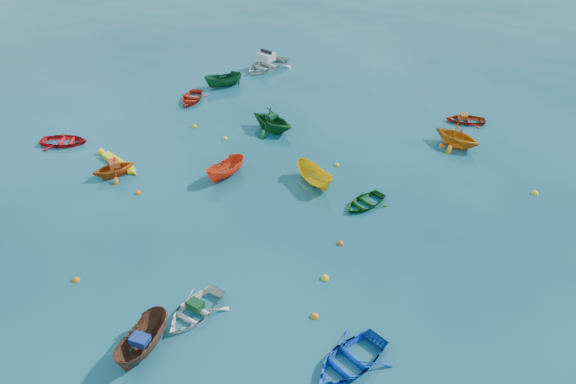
% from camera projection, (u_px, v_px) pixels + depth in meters
% --- Properties ---
extents(ground, '(160.00, 160.00, 0.00)m').
position_uv_depth(ground, '(264.00, 256.00, 26.72)').
color(ground, '#0A3749').
rests_on(ground, ground).
extents(dinghy_white_near, '(3.07, 3.57, 0.63)m').
position_uv_depth(dinghy_white_near, '(195.00, 314.00, 23.63)').
color(dinghy_white_near, white).
rests_on(dinghy_white_near, ground).
extents(sampan_brown_mid, '(1.54, 3.27, 1.22)m').
position_uv_depth(sampan_brown_mid, '(145.00, 351.00, 22.02)').
color(sampan_brown_mid, brown).
rests_on(sampan_brown_mid, ground).
extents(dinghy_blue_se, '(3.93, 4.19, 0.71)m').
position_uv_depth(dinghy_blue_se, '(349.00, 364.00, 21.48)').
color(dinghy_blue_se, blue).
rests_on(dinghy_blue_se, ground).
extents(dinghy_orange_w, '(3.21, 3.21, 1.28)m').
position_uv_depth(dinghy_orange_w, '(115.00, 176.00, 32.65)').
color(dinghy_orange_w, '#E15915').
rests_on(dinghy_orange_w, ground).
extents(sampan_yellow_mid, '(2.98, 3.02, 1.19)m').
position_uv_depth(sampan_yellow_mid, '(314.00, 184.00, 31.94)').
color(sampan_yellow_mid, yellow).
rests_on(sampan_yellow_mid, ground).
extents(dinghy_green_e, '(3.07, 3.23, 0.55)m').
position_uv_depth(dinghy_green_e, '(364.00, 205.00, 30.20)').
color(dinghy_green_e, '#135316').
rests_on(dinghy_green_e, ground).
extents(dinghy_red_nw, '(3.32, 2.66, 0.61)m').
position_uv_depth(dinghy_red_nw, '(65.00, 144.00, 35.78)').
color(dinghy_red_nw, red).
rests_on(dinghy_red_nw, ground).
extents(sampan_orange_n, '(2.22, 3.04, 1.10)m').
position_uv_depth(sampan_orange_n, '(226.00, 177.00, 32.55)').
color(sampan_orange_n, '#F43D16').
rests_on(sampan_orange_n, ground).
extents(dinghy_green_n, '(4.18, 3.97, 1.72)m').
position_uv_depth(dinghy_green_n, '(272.00, 130.00, 37.30)').
color(dinghy_green_n, '#135522').
rests_on(dinghy_green_n, ground).
extents(dinghy_red_ne, '(2.75, 2.06, 0.54)m').
position_uv_depth(dinghy_red_ne, '(465.00, 122.00, 38.33)').
color(dinghy_red_ne, '#AD290E').
rests_on(dinghy_red_ne, ground).
extents(dinghy_red_far, '(2.30, 3.06, 0.60)m').
position_uv_depth(dinghy_red_far, '(192.00, 101.00, 41.13)').
color(dinghy_red_far, red).
rests_on(dinghy_red_far, ground).
extents(dinghy_orange_far, '(3.99, 3.84, 1.61)m').
position_uv_depth(dinghy_orange_far, '(456.00, 146.00, 35.59)').
color(dinghy_orange_far, orange).
rests_on(dinghy_orange_far, ground).
extents(sampan_green_far, '(3.06, 2.64, 1.15)m').
position_uv_depth(sampan_green_far, '(224.00, 87.00, 43.24)').
color(sampan_green_far, '#124F26').
rests_on(sampan_green_far, ground).
extents(kayak_yellow, '(3.36, 2.23, 0.35)m').
position_uv_depth(kayak_yellow, '(119.00, 164.00, 33.70)').
color(kayak_yellow, yellow).
rests_on(kayak_yellow, ground).
extents(motorboat_white, '(4.65, 5.16, 1.48)m').
position_uv_depth(motorboat_white, '(267.00, 68.00, 46.31)').
color(motorboat_white, silver).
rests_on(motorboat_white, ground).
extents(tarp_green_a, '(0.77, 0.68, 0.31)m').
position_uv_depth(tarp_green_a, '(196.00, 305.00, 23.44)').
color(tarp_green_a, '#10411C').
rests_on(tarp_green_a, dinghy_white_near).
extents(tarp_blue_a, '(0.75, 0.60, 0.34)m').
position_uv_depth(tarp_blue_a, '(140.00, 340.00, 21.47)').
color(tarp_blue_a, navy).
rests_on(tarp_blue_a, sampan_brown_mid).
extents(tarp_orange_a, '(0.88, 0.89, 0.35)m').
position_uv_depth(tarp_orange_a, '(114.00, 163.00, 32.21)').
color(tarp_orange_a, '#D24515').
rests_on(tarp_orange_a, dinghy_orange_w).
extents(tarp_green_b, '(0.70, 0.77, 0.30)m').
position_uv_depth(tarp_green_b, '(271.00, 116.00, 36.78)').
color(tarp_green_b, '#114523').
rests_on(tarp_green_b, dinghy_green_n).
extents(tarp_orange_b, '(0.47, 0.60, 0.28)m').
position_uv_depth(tarp_orange_b, '(464.00, 116.00, 38.11)').
color(tarp_orange_b, '#B84612').
rests_on(tarp_orange_b, dinghy_red_ne).
extents(buoy_or_a, '(0.36, 0.36, 0.36)m').
position_uv_depth(buoy_or_a, '(76.00, 280.00, 25.33)').
color(buoy_or_a, orange).
rests_on(buoy_or_a, ground).
extents(buoy_ye_a, '(0.39, 0.39, 0.39)m').
position_uv_depth(buoy_ye_a, '(325.00, 279.00, 25.43)').
color(buoy_ye_a, gold).
rests_on(buoy_ye_a, ground).
extents(buoy_or_b, '(0.35, 0.35, 0.35)m').
position_uv_depth(buoy_or_b, '(315.00, 317.00, 23.51)').
color(buoy_or_b, orange).
rests_on(buoy_or_b, ground).
extents(buoy_ye_b, '(0.30, 0.30, 0.30)m').
position_uv_depth(buoy_ye_b, '(225.00, 139.00, 36.36)').
color(buoy_ye_b, yellow).
rests_on(buoy_ye_b, ground).
extents(buoy_or_c, '(0.37, 0.37, 0.37)m').
position_uv_depth(buoy_or_c, '(138.00, 193.00, 31.12)').
color(buoy_or_c, orange).
rests_on(buoy_or_c, ground).
extents(buoy_ye_c, '(0.31, 0.31, 0.31)m').
position_uv_depth(buoy_ye_c, '(337.00, 165.00, 33.60)').
color(buoy_ye_c, yellow).
rests_on(buoy_ye_c, ground).
extents(buoy_or_d, '(0.33, 0.33, 0.33)m').
position_uv_depth(buoy_or_d, '(341.00, 244.00, 27.47)').
color(buoy_or_d, '#ED560C').
rests_on(buoy_or_d, ground).
extents(buoy_ye_d, '(0.36, 0.36, 0.36)m').
position_uv_depth(buoy_ye_d, '(194.00, 127.00, 37.72)').
color(buoy_ye_d, gold).
rests_on(buoy_ye_d, ground).
extents(buoy_or_e, '(0.37, 0.37, 0.37)m').
position_uv_depth(buoy_or_e, '(442.00, 146.00, 35.49)').
color(buoy_or_e, orange).
rests_on(buoy_or_e, ground).
extents(buoy_ye_e, '(0.38, 0.38, 0.38)m').
position_uv_depth(buoy_ye_e, '(535.00, 194.00, 31.10)').
color(buoy_ye_e, yellow).
rests_on(buoy_ye_e, ground).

